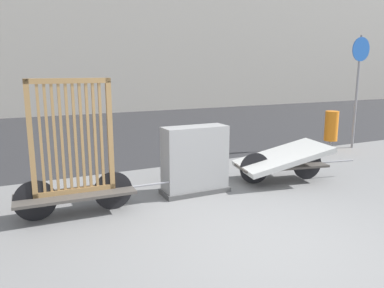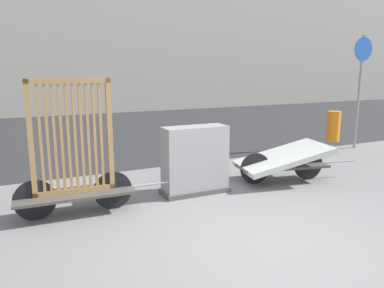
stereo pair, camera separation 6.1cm
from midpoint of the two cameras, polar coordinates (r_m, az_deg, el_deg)
The scene contains 8 objects.
ground_plane at distance 4.65m, azimuth 11.11°, elevation -14.91°, with size 60.00×60.00×0.00m, color slate.
road_strip at distance 12.68m, azimuth -13.55°, elevation 1.86°, with size 56.00×10.13×0.01m.
building_facade at distance 19.73m, azimuth -18.86°, elevation 19.81°, with size 48.00×4.00×10.23m.
bike_cart_with_bedframe at distance 5.48m, azimuth -17.20°, elevation -3.47°, with size 2.34×0.63×1.92m.
bike_cart_with_mattress at distance 7.03m, azimuth 13.91°, elevation -2.32°, with size 2.36×1.29×0.69m.
utility_cabinet at distance 6.19m, azimuth 0.75°, elevation -2.83°, with size 1.13×0.46×1.12m.
trash_bin at distance 10.04m, azimuth 20.90°, elevation 2.53°, with size 0.33×0.33×1.00m.
sign_post at distance 10.52m, azimuth 24.47°, elevation 9.49°, with size 0.59×0.06×2.86m.
Camera 2 is at (-2.50, -3.33, 2.05)m, focal length 35.00 mm.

